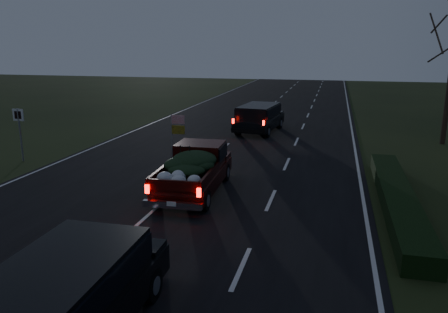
% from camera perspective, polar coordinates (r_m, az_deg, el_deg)
% --- Properties ---
extents(ground, '(120.00, 120.00, 0.00)m').
position_cam_1_polar(ground, '(14.18, -10.07, -7.80)').
color(ground, black).
rests_on(ground, ground).
extents(road_asphalt, '(14.00, 120.00, 0.02)m').
position_cam_1_polar(road_asphalt, '(14.18, -10.07, -7.77)').
color(road_asphalt, black).
rests_on(road_asphalt, ground).
extents(hedge_row, '(1.00, 10.00, 0.60)m').
position_cam_1_polar(hedge_row, '(15.89, 21.65, -5.03)').
color(hedge_row, black).
rests_on(hedge_row, ground).
extents(route_sign, '(0.55, 0.08, 2.50)m').
position_cam_1_polar(route_sign, '(22.31, -25.16, 3.56)').
color(route_sign, gray).
rests_on(route_sign, ground).
extents(pickup_truck, '(2.08, 4.95, 2.56)m').
position_cam_1_polar(pickup_truck, '(16.03, -3.87, -1.40)').
color(pickup_truck, '#340907').
rests_on(pickup_truck, ground).
extents(lead_suv, '(2.55, 5.09, 1.41)m').
position_cam_1_polar(lead_suv, '(27.43, 4.61, 5.36)').
color(lead_suv, black).
rests_on(lead_suv, ground).
extents(rear_suv, '(2.30, 4.84, 1.38)m').
position_cam_1_polar(rear_suv, '(8.49, -20.03, -16.53)').
color(rear_suv, black).
rests_on(rear_suv, ground).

